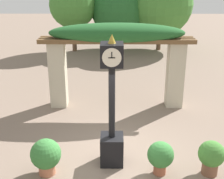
{
  "coord_description": "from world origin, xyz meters",
  "views": [
    {
      "loc": [
        -0.09,
        -7.4,
        4.83
      ],
      "look_at": [
        -0.14,
        0.22,
        1.9
      ],
      "focal_mm": 50.0,
      "sensor_mm": 36.0,
      "label": 1
    }
  ],
  "objects_px": {
    "potted_plant_far_left": "(46,155)",
    "potted_plant_near_right": "(161,156)",
    "pedestal_clock": "(112,114)",
    "potted_plant_near_left": "(211,156)"
  },
  "relations": [
    {
      "from": "potted_plant_near_left",
      "to": "potted_plant_near_right",
      "type": "xyz_separation_m",
      "value": [
        -1.26,
        0.0,
        -0.0
      ]
    },
    {
      "from": "pedestal_clock",
      "to": "potted_plant_far_left",
      "type": "height_order",
      "value": "pedestal_clock"
    },
    {
      "from": "potted_plant_near_left",
      "to": "potted_plant_near_right",
      "type": "distance_m",
      "value": 1.26
    },
    {
      "from": "pedestal_clock",
      "to": "potted_plant_near_right",
      "type": "height_order",
      "value": "pedestal_clock"
    },
    {
      "from": "pedestal_clock",
      "to": "potted_plant_near_left",
      "type": "relative_size",
      "value": 3.79
    },
    {
      "from": "potted_plant_far_left",
      "to": "potted_plant_near_right",
      "type": "bearing_deg",
      "value": 0.44
    },
    {
      "from": "pedestal_clock",
      "to": "potted_plant_near_left",
      "type": "height_order",
      "value": "pedestal_clock"
    },
    {
      "from": "pedestal_clock",
      "to": "potted_plant_near_right",
      "type": "xyz_separation_m",
      "value": [
        1.21,
        -0.48,
        -0.9
      ]
    },
    {
      "from": "potted_plant_near_left",
      "to": "potted_plant_far_left",
      "type": "relative_size",
      "value": 0.96
    },
    {
      "from": "potted_plant_far_left",
      "to": "potted_plant_near_left",
      "type": "bearing_deg",
      "value": 0.26
    }
  ]
}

